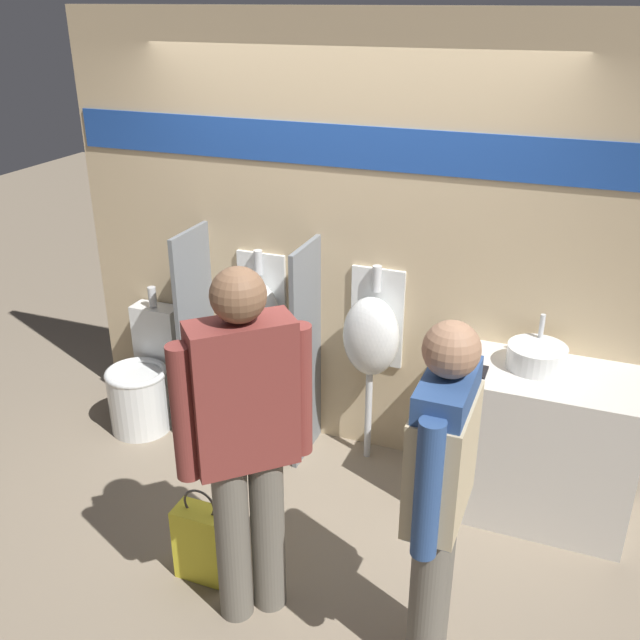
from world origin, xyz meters
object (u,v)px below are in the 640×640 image
at_px(urinal_near_counter, 255,317).
at_px(shopping_bag, 203,542).
at_px(urinal_far, 371,336).
at_px(person_in_vest, 440,481).
at_px(cell_phone, 480,372).
at_px(person_with_lanyard, 246,438).
at_px(sink_basin, 537,356).
at_px(toilet, 143,384).

height_order(urinal_near_counter, shopping_bag, urinal_near_counter).
distance_m(urinal_far, person_in_vest, 1.58).
distance_m(cell_phone, shopping_bag, 1.71).
bearing_deg(shopping_bag, cell_phone, 41.76).
height_order(person_in_vest, person_with_lanyard, person_with_lanyard).
bearing_deg(shopping_bag, sink_basin, 40.27).
xyz_separation_m(urinal_near_counter, urinal_far, (0.78, 0.00, 0.00)).
bearing_deg(shopping_bag, toilet, 134.52).
relative_size(sink_basin, person_with_lanyard, 0.18).
bearing_deg(urinal_far, shopping_bag, -109.22).
xyz_separation_m(cell_phone, shopping_bag, (-1.17, -1.04, -0.69)).
height_order(urinal_far, person_in_vest, person_in_vest).
relative_size(cell_phone, person_in_vest, 0.08).
relative_size(urinal_far, person_in_vest, 0.77).
xyz_separation_m(person_in_vest, person_with_lanyard, (-0.86, -0.03, 0.01)).
height_order(cell_phone, shopping_bag, cell_phone).
distance_m(cell_phone, urinal_far, 0.76).
bearing_deg(person_in_vest, sink_basin, -10.38).
bearing_deg(person_with_lanyard, shopping_bag, 120.62).
bearing_deg(cell_phone, shopping_bag, -138.24).
bearing_deg(toilet, shopping_bag, -45.48).
height_order(cell_phone, person_in_vest, person_in_vest).
height_order(urinal_near_counter, urinal_far, same).
distance_m(urinal_near_counter, toilet, 0.98).
distance_m(urinal_near_counter, shopping_bag, 1.51).
relative_size(person_in_vest, person_with_lanyard, 0.94).
distance_m(urinal_far, shopping_bag, 1.55).
height_order(person_in_vest, shopping_bag, person_in_vest).
xyz_separation_m(toilet, person_in_vest, (2.29, -1.19, 0.66)).
relative_size(cell_phone, toilet, 0.15).
height_order(urinal_near_counter, toilet, urinal_near_counter).
bearing_deg(toilet, person_with_lanyard, -40.38).
distance_m(toilet, person_with_lanyard, 2.00).
relative_size(urinal_near_counter, shopping_bag, 2.40).
bearing_deg(person_in_vest, shopping_bag, 87.02).
xyz_separation_m(cell_phone, person_in_vest, (0.02, -1.11, 0.07)).
relative_size(urinal_near_counter, urinal_far, 1.00).
distance_m(cell_phone, toilet, 2.34).
relative_size(cell_phone, urinal_near_counter, 0.11).
bearing_deg(person_with_lanyard, toilet, 96.64).
xyz_separation_m(urinal_near_counter, toilet, (-0.78, -0.20, -0.55)).
xyz_separation_m(urinal_near_counter, person_in_vest, (1.51, -1.40, 0.11)).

